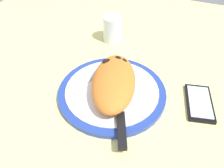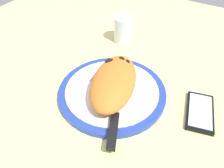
{
  "view_description": "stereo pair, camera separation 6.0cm",
  "coord_description": "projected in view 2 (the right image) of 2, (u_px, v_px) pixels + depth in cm",
  "views": [
    {
      "loc": [
        40.28,
        16.9,
        44.65
      ],
      "look_at": [
        0.0,
        0.0,
        3.74
      ],
      "focal_mm": 35.39,
      "sensor_mm": 36.0,
      "label": 1
    },
    {
      "loc": [
        37.6,
        22.24,
        44.65
      ],
      "look_at": [
        0.0,
        0.0,
        3.74
      ],
      "focal_mm": 35.39,
      "sensor_mm": 36.0,
      "label": 2
    }
  ],
  "objects": [
    {
      "name": "plate",
      "position": [
        112.0,
        92.0,
        0.62
      ],
      "size": [
        30.01,
        30.01,
        1.74
      ],
      "color": "#233D99",
      "rests_on": "ground_plane"
    },
    {
      "name": "fork",
      "position": [
        92.0,
        77.0,
        0.65
      ],
      "size": [
        17.48,
        3.46,
        0.4
      ],
      "color": "silver",
      "rests_on": "plate"
    },
    {
      "name": "calzone",
      "position": [
        114.0,
        81.0,
        0.59
      ],
      "size": [
        25.17,
        17.85,
        6.1
      ],
      "color": "orange",
      "rests_on": "plate"
    },
    {
      "name": "smartphone",
      "position": [
        200.0,
        112.0,
        0.57
      ],
      "size": [
        14.17,
        9.48,
        1.16
      ],
      "color": "black",
      "rests_on": "ground_plane"
    },
    {
      "name": "water_glass",
      "position": [
        123.0,
        31.0,
        0.8
      ],
      "size": [
        6.84,
        6.84,
        9.26
      ],
      "color": "silver",
      "rests_on": "ground_plane"
    },
    {
      "name": "ground_plane",
      "position": [
        112.0,
        97.0,
        0.63
      ],
      "size": [
        150.0,
        150.0,
        3.0
      ],
      "primitive_type": "cube",
      "color": "#E5D684"
    },
    {
      "name": "knife",
      "position": [
        114.0,
        121.0,
        0.53
      ],
      "size": [
        21.19,
        10.71,
        1.2
      ],
      "color": "silver",
      "rests_on": "plate"
    }
  ]
}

